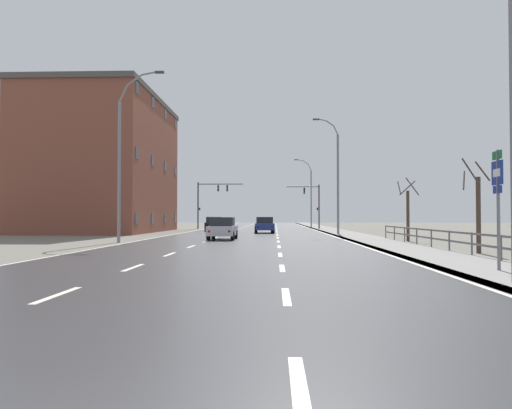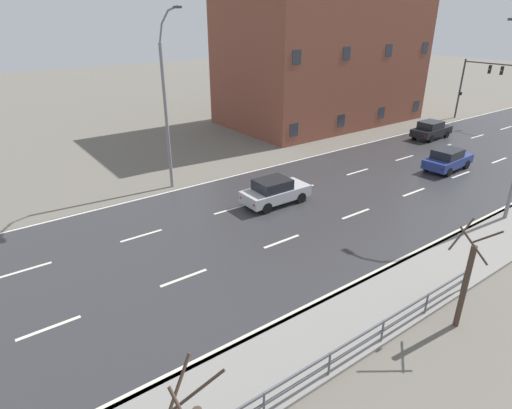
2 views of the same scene
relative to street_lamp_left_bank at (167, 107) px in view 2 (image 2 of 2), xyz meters
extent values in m
cube|color=#666056|center=(7.40, 20.13, -5.28)|extent=(160.00, 160.00, 0.12)
cube|color=beige|center=(5.06, -9.67, -5.20)|extent=(0.16, 2.20, 0.01)
cube|color=beige|center=(5.06, -4.27, -5.20)|extent=(0.16, 2.20, 0.01)
cube|color=beige|center=(5.06, 1.13, -5.20)|extent=(0.16, 2.20, 0.01)
cube|color=beige|center=(5.06, 6.53, -5.20)|extent=(0.16, 2.20, 0.01)
cube|color=beige|center=(5.06, 11.93, -5.20)|extent=(0.16, 2.20, 0.01)
cube|color=beige|center=(5.06, 17.33, -5.20)|extent=(0.16, 2.20, 0.01)
cube|color=beige|center=(5.06, 22.73, -5.20)|extent=(0.16, 2.20, 0.01)
cube|color=beige|center=(5.06, 28.13, -5.20)|extent=(0.16, 2.20, 0.01)
cube|color=beige|center=(5.06, 33.53, -5.20)|extent=(0.16, 2.20, 0.01)
cube|color=beige|center=(9.73, -9.67, -5.20)|extent=(0.16, 2.20, 0.01)
cube|color=beige|center=(9.73, -4.27, -5.20)|extent=(0.16, 2.20, 0.01)
cube|color=beige|center=(9.73, 1.13, -5.20)|extent=(0.16, 2.20, 0.01)
cube|color=beige|center=(9.73, 6.53, -5.20)|extent=(0.16, 2.20, 0.01)
cube|color=beige|center=(9.73, 11.93, -5.20)|extent=(0.16, 2.20, 0.01)
cube|color=beige|center=(9.73, 17.33, -5.20)|extent=(0.16, 2.20, 0.01)
cube|color=beige|center=(9.73, 22.73, -5.20)|extent=(0.16, 2.20, 0.01)
cube|color=beige|center=(0.55, 32.13, -5.20)|extent=(0.16, 120.00, 0.01)
cylinder|color=#515459|center=(17.25, -5.65, -4.72)|extent=(0.07, 0.07, 1.00)
cylinder|color=#515459|center=(17.25, -3.14, -4.72)|extent=(0.07, 0.07, 1.00)
cylinder|color=#515459|center=(17.25, -0.62, -4.72)|extent=(0.07, 0.07, 1.00)
cylinder|color=#515459|center=(17.25, 1.89, -4.72)|extent=(0.07, 0.07, 1.00)
cylinder|color=#515459|center=(17.25, 4.41, -4.72)|extent=(0.07, 0.07, 1.00)
cylinder|color=slate|center=(-0.20, 0.00, -0.81)|extent=(0.20, 0.20, 8.82)
cylinder|color=slate|center=(0.04, 0.00, 4.12)|extent=(0.58, 0.11, 1.07)
cylinder|color=slate|center=(0.74, 0.00, 4.95)|extent=(0.99, 0.11, 0.74)
cylinder|color=slate|center=(1.76, 0.00, 5.37)|extent=(1.13, 0.11, 0.30)
cube|color=#333335|center=(2.31, 0.00, 5.42)|extent=(0.56, 0.24, 0.12)
cylinder|color=#38383A|center=(-0.50, 33.71, -2.17)|extent=(0.18, 0.18, 6.10)
cylinder|color=#38383A|center=(2.44, 33.71, 0.63)|extent=(5.88, 0.12, 0.12)
cube|color=black|center=(2.14, 33.71, 0.08)|extent=(0.20, 0.28, 0.80)
sphere|color=#2D2D2D|center=(2.14, 33.56, 0.34)|extent=(0.14, 0.14, 0.14)
sphere|color=#F2AD19|center=(2.14, 33.56, 0.08)|extent=(0.14, 0.14, 0.14)
sphere|color=#2D2D2D|center=(2.14, 33.56, -0.18)|extent=(0.14, 0.14, 0.14)
cube|color=black|center=(3.32, 33.71, 0.08)|extent=(0.20, 0.28, 0.80)
sphere|color=#2D2D2D|center=(3.32, 33.56, 0.34)|extent=(0.14, 0.14, 0.14)
sphere|color=#F2AD19|center=(3.32, 33.56, 0.08)|extent=(0.14, 0.14, 0.14)
sphere|color=#2D2D2D|center=(3.32, 33.56, -0.18)|extent=(0.14, 0.14, 0.14)
cube|color=black|center=(-0.28, 33.66, -2.62)|extent=(0.18, 0.12, 0.32)
cube|color=#B7B7BC|center=(5.89, 3.79, -4.57)|extent=(1.79, 4.11, 0.64)
cube|color=black|center=(5.88, 3.54, -3.95)|extent=(1.57, 2.01, 0.60)
cube|color=slate|center=(5.89, 4.49, -3.97)|extent=(1.40, 0.09, 0.51)
cylinder|color=black|center=(6.70, 5.05, -4.89)|extent=(0.22, 0.66, 0.66)
cylinder|color=black|center=(5.08, 5.07, -4.89)|extent=(0.22, 0.66, 0.66)
cylinder|color=black|center=(6.69, 2.51, -4.89)|extent=(0.22, 0.66, 0.66)
cylinder|color=black|center=(5.07, 2.52, -4.89)|extent=(0.22, 0.66, 0.66)
cube|color=red|center=(5.21, 1.76, -4.57)|extent=(0.16, 0.04, 0.14)
cube|color=red|center=(6.53, 1.75, -4.57)|extent=(0.16, 0.04, 0.14)
cube|color=navy|center=(8.49, 17.53, -4.57)|extent=(2.00, 4.20, 0.64)
cube|color=black|center=(8.51, 17.28, -3.95)|extent=(1.68, 2.09, 0.60)
cube|color=slate|center=(8.45, 18.23, -3.97)|extent=(1.41, 0.16, 0.51)
cylinder|color=black|center=(9.22, 18.84, -4.89)|extent=(0.26, 0.67, 0.66)
cylinder|color=black|center=(7.61, 18.75, -4.89)|extent=(0.26, 0.67, 0.66)
cylinder|color=black|center=(9.38, 16.31, -4.89)|extent=(0.26, 0.67, 0.66)
cylinder|color=black|center=(7.76, 16.21, -4.89)|extent=(0.26, 0.67, 0.66)
cube|color=red|center=(7.95, 15.46, -4.57)|extent=(0.16, 0.05, 0.14)
cube|color=red|center=(9.27, 15.54, -4.57)|extent=(0.16, 0.05, 0.14)
cube|color=black|center=(2.80, 24.17, -4.57)|extent=(1.90, 4.16, 0.64)
cube|color=black|center=(2.81, 23.92, -3.95)|extent=(1.63, 2.05, 0.60)
cube|color=slate|center=(2.78, 24.87, -3.97)|extent=(1.41, 0.13, 0.51)
cylinder|color=black|center=(3.57, 25.47, -4.89)|extent=(0.24, 0.67, 0.66)
cylinder|color=black|center=(1.95, 25.41, -4.89)|extent=(0.24, 0.67, 0.66)
cylinder|color=black|center=(3.66, 22.93, -4.89)|extent=(0.24, 0.67, 0.66)
cylinder|color=black|center=(2.04, 22.87, -4.89)|extent=(0.24, 0.67, 0.66)
cube|color=red|center=(2.21, 22.12, -4.57)|extent=(0.16, 0.05, 0.14)
cube|color=red|center=(3.53, 22.16, -4.57)|extent=(0.16, 0.05, 0.14)
cube|color=brown|center=(-8.48, 21.00, 1.58)|extent=(11.66, 19.39, 13.61)
cube|color=#282D38|center=(-2.62, 12.51, -3.82)|extent=(0.04, 0.90, 1.10)
cube|color=#282D38|center=(-2.62, 18.17, -3.82)|extent=(0.04, 0.90, 1.10)
cube|color=#282D38|center=(-2.62, 23.83, -3.82)|extent=(0.04, 0.90, 1.10)
cube|color=#282D38|center=(-2.62, 29.50, -3.82)|extent=(0.04, 0.90, 1.10)
cube|color=#282D38|center=(-2.62, 12.51, 1.98)|extent=(0.04, 0.90, 1.10)
cube|color=#282D38|center=(-2.62, 18.17, 1.98)|extent=(0.04, 0.90, 1.10)
cube|color=#282D38|center=(-2.62, 23.83, 1.98)|extent=(0.04, 0.90, 1.10)
cube|color=#282D38|center=(-2.62, 29.50, 1.98)|extent=(0.04, 0.90, 1.10)
cylinder|color=#423328|center=(18.08, -8.45, -1.59)|extent=(0.44, 0.91, 1.24)
cylinder|color=#423328|center=(18.00, -7.95, -1.97)|extent=(0.53, 1.10, 0.96)
cylinder|color=#423328|center=(18.24, 2.34, -3.56)|extent=(0.20, 0.20, 3.31)
cylinder|color=#423328|center=(18.41, 1.87, -1.66)|extent=(0.99, 0.45, 1.17)
cylinder|color=#423328|center=(17.70, 2.40, -1.72)|extent=(0.16, 1.13, 0.95)
cylinder|color=#423328|center=(18.35, 2.83, -1.69)|extent=(1.03, 0.32, 0.99)
camera|label=1|loc=(9.50, -30.44, -3.59)|focal=34.73mm
camera|label=2|loc=(23.87, -10.74, 5.14)|focal=29.76mm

